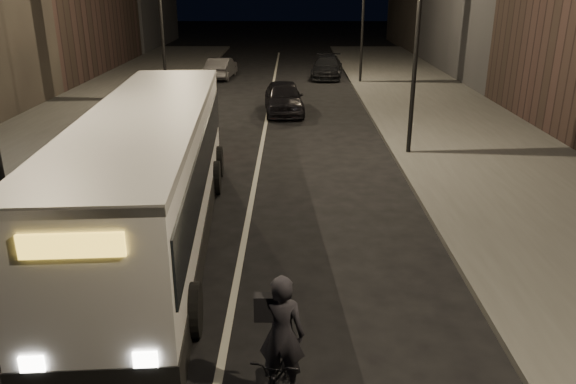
{
  "coord_description": "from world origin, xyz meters",
  "views": [
    {
      "loc": [
        1.21,
        -8.37,
        6.16
      ],
      "look_at": [
        1.12,
        4.06,
        1.5
      ],
      "focal_mm": 35.0,
      "sensor_mm": 36.0,
      "label": 1
    }
  ],
  "objects_px": {
    "streetlight_right_mid": "(412,7)",
    "car_far": "(327,67)",
    "city_bus": "(152,170)",
    "car_mid": "(221,68)",
    "car_near": "(284,97)",
    "cyclist_on_bicycle": "(282,361)"
  },
  "relations": [
    {
      "from": "streetlight_right_mid",
      "to": "car_far",
      "type": "bearing_deg",
      "value": 95.35
    },
    {
      "from": "city_bus",
      "to": "car_mid",
      "type": "height_order",
      "value": "city_bus"
    },
    {
      "from": "streetlight_right_mid",
      "to": "city_bus",
      "type": "xyz_separation_m",
      "value": [
        -7.57,
        -7.28,
        -3.54
      ]
    },
    {
      "from": "city_bus",
      "to": "car_near",
      "type": "bearing_deg",
      "value": 74.15
    },
    {
      "from": "streetlight_right_mid",
      "to": "car_far",
      "type": "height_order",
      "value": "streetlight_right_mid"
    },
    {
      "from": "streetlight_right_mid",
      "to": "car_mid",
      "type": "xyz_separation_m",
      "value": [
        -8.93,
        18.14,
        -4.66
      ]
    },
    {
      "from": "city_bus",
      "to": "car_mid",
      "type": "xyz_separation_m",
      "value": [
        -1.36,
        25.43,
        -1.13
      ]
    },
    {
      "from": "streetlight_right_mid",
      "to": "city_bus",
      "type": "distance_m",
      "value": 11.09
    },
    {
      "from": "car_near",
      "to": "car_far",
      "type": "bearing_deg",
      "value": 72.01
    },
    {
      "from": "cyclist_on_bicycle",
      "to": "car_near",
      "type": "height_order",
      "value": "cyclist_on_bicycle"
    },
    {
      "from": "car_mid",
      "to": "car_far",
      "type": "distance_m",
      "value": 7.21
    },
    {
      "from": "car_near",
      "to": "car_mid",
      "type": "bearing_deg",
      "value": 108.33
    },
    {
      "from": "city_bus",
      "to": "car_far",
      "type": "relative_size",
      "value": 2.55
    },
    {
      "from": "car_near",
      "to": "cyclist_on_bicycle",
      "type": "bearing_deg",
      "value": -93.13
    },
    {
      "from": "streetlight_right_mid",
      "to": "cyclist_on_bicycle",
      "type": "relative_size",
      "value": 3.52
    },
    {
      "from": "car_far",
      "to": "city_bus",
      "type": "bearing_deg",
      "value": -96.85
    },
    {
      "from": "city_bus",
      "to": "cyclist_on_bicycle",
      "type": "height_order",
      "value": "city_bus"
    },
    {
      "from": "streetlight_right_mid",
      "to": "car_mid",
      "type": "bearing_deg",
      "value": 116.21
    },
    {
      "from": "car_mid",
      "to": "car_near",
      "type": "bearing_deg",
      "value": 117.05
    },
    {
      "from": "car_mid",
      "to": "car_far",
      "type": "bearing_deg",
      "value": -172.46
    },
    {
      "from": "car_mid",
      "to": "city_bus",
      "type": "bearing_deg",
      "value": 97.91
    },
    {
      "from": "car_near",
      "to": "car_far",
      "type": "relative_size",
      "value": 0.93
    }
  ]
}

